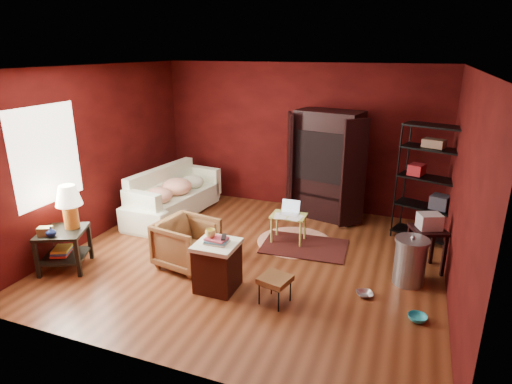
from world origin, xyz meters
TOP-DOWN VIEW (x-y plane):
  - room at (-0.04, -0.01)m, footprint 5.54×5.04m
  - sofa at (-2.04, 1.14)m, footprint 0.66×2.25m
  - armchair at (-0.79, -0.54)m, footprint 0.82×0.86m
  - pet_bowl_steel at (1.76, -0.47)m, footprint 0.22×0.13m
  - pet_bowl_turquoise at (2.41, -0.78)m, footprint 0.23×0.13m
  - vase at (-2.38, -1.45)m, footprint 0.15×0.16m
  - mug at (-0.18, -0.97)m, footprint 0.16×0.14m
  - side_table at (-2.37, -1.17)m, footprint 0.82×0.82m
  - sofa_cushions at (-2.04, 1.12)m, footprint 1.04×2.07m
  - hamper at (-0.10, -0.96)m, footprint 0.54×0.54m
  - footstool at (0.72, -1.02)m, footprint 0.43×0.43m
  - rug_round at (0.46, 0.78)m, footprint 1.55×1.55m
  - rug_oriental at (0.67, 0.65)m, footprint 1.39×0.97m
  - laptop_desk at (0.36, 0.76)m, footprint 0.57×0.45m
  - tv_armoire at (0.66, 2.09)m, footprint 1.54×1.04m
  - wire_shelving at (2.43, 1.62)m, footprint 1.02×0.69m
  - small_stand at (2.46, 0.54)m, footprint 0.57×0.57m
  - trash_can at (2.26, 0.08)m, footprint 0.55×0.55m

SIDE VIEW (x-z plane):
  - rug_round at x=0.46m, z-range 0.00..0.01m
  - rug_oriental at x=0.67m, z-range 0.01..0.02m
  - pet_bowl_steel at x=1.76m, z-range 0.00..0.21m
  - pet_bowl_turquoise at x=2.41m, z-range 0.00..0.22m
  - footstool at x=0.72m, z-range 0.13..0.49m
  - trash_can at x=2.26m, z-range -0.02..0.69m
  - hamper at x=-0.10m, z-range -0.03..0.72m
  - armchair at x=-0.79m, z-range 0.00..0.77m
  - sofa_cushions at x=-2.04m, z-range -0.01..0.82m
  - laptop_desk at x=0.36m, z-range 0.08..0.77m
  - sofa at x=-2.04m, z-range 0.00..0.88m
  - small_stand at x=2.46m, z-range 0.21..1.08m
  - vase at x=-2.38m, z-range 0.59..0.73m
  - side_table at x=-2.37m, z-range 0.12..1.35m
  - mug at x=-0.18m, z-range 0.73..0.87m
  - tv_armoire at x=0.66m, z-range 0.04..2.04m
  - wire_shelving at x=2.43m, z-range 0.09..2.02m
  - room at x=-0.04m, z-range -0.02..2.82m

